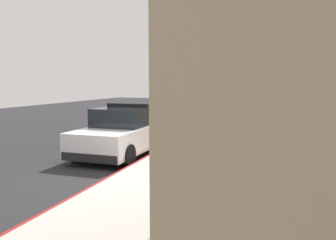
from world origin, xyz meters
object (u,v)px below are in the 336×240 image
at_px(police_cruiser, 127,131).
at_px(fire_hydrant, 175,145).
at_px(street_tree, 227,54).
at_px(parked_car_silver_ahead, 201,108).
at_px(parked_car_dark_far, 224,100).

distance_m(police_cruiser, fire_hydrant, 2.09).
bearing_deg(police_cruiser, street_tree, 63.63).
distance_m(police_cruiser, parked_car_silver_ahead, 10.94).
height_order(parked_car_silver_ahead, parked_car_dark_far, same).
bearing_deg(parked_car_silver_ahead, police_cruiser, -89.95).
bearing_deg(fire_hydrant, parked_car_dark_far, 95.66).
bearing_deg(fire_hydrant, police_cruiser, 160.59).
distance_m(police_cruiser, parked_car_dark_far, 20.85).
height_order(fire_hydrant, street_tree, street_tree).
xyz_separation_m(police_cruiser, street_tree, (2.55, 5.15, 2.92)).
bearing_deg(police_cruiser, fire_hydrant, -19.41).
bearing_deg(street_tree, fire_hydrant, -95.83).
bearing_deg(police_cruiser, parked_car_silver_ahead, 90.05).
distance_m(parked_car_silver_ahead, street_tree, 6.98).
relative_size(parked_car_dark_far, street_tree, 0.98).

